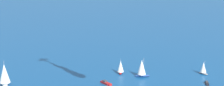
% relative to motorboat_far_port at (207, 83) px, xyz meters
% --- Properties ---
extents(motorboat_far_port, '(5.88, 4.78, 1.77)m').
position_rel_motorboat_far_port_xyz_m(motorboat_far_port, '(0.00, 0.00, 0.00)').
color(motorboat_far_port, black).
rests_on(motorboat_far_port, ground_plane).
extents(sailboat_inshore, '(4.03, 6.45, 8.03)m').
position_rel_motorboat_far_port_xyz_m(sailboat_inshore, '(14.92, 10.29, 3.19)').
color(sailboat_inshore, '#9E9993').
rests_on(sailboat_inshore, ground_plane).
extents(sailboat_mid_cluster, '(8.13, 10.19, 13.23)m').
position_rel_motorboat_far_port_xyz_m(sailboat_mid_cluster, '(-72.54, 78.16, 5.56)').
color(sailboat_mid_cluster, white).
rests_on(sailboat_mid_cluster, ground_plane).
extents(sailboat_outer_ring_d, '(7.89, 7.73, 11.13)m').
position_rel_motorboat_far_port_xyz_m(sailboat_outer_ring_d, '(-12.77, 33.82, 4.60)').
color(sailboat_outer_ring_d, '#23478C').
rests_on(sailboat_outer_ring_d, ground_plane).
extents(motorboat_outer_ring_e, '(3.48, 8.07, 2.27)m').
position_rel_motorboat_far_port_xyz_m(motorboat_outer_ring_e, '(-35.61, 39.83, 0.14)').
color(motorboat_outer_ring_e, '#B21E1E').
rests_on(motorboat_outer_ring_e, ground_plane).
extents(sailboat_outer_ring_f, '(6.52, 5.49, 8.64)m').
position_rel_motorboat_far_port_xyz_m(sailboat_outer_ring_f, '(-16.14, 46.61, 3.47)').
color(sailboat_outer_ring_f, '#B21E1E').
rests_on(sailboat_outer_ring_f, ground_plane).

